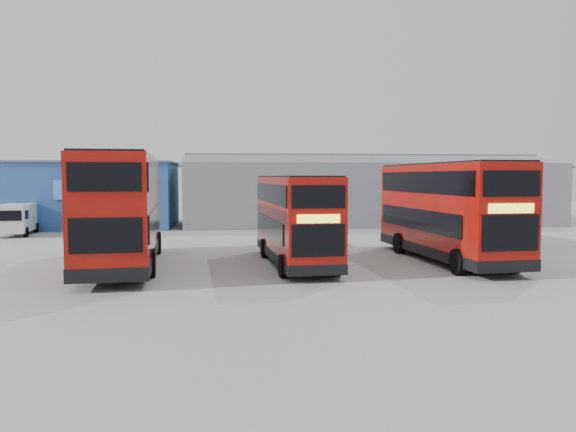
{
  "coord_description": "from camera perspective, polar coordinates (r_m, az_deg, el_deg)",
  "views": [
    {
      "loc": [
        -3.34,
        -27.3,
        3.93
      ],
      "look_at": [
        -0.77,
        -1.27,
        2.1
      ],
      "focal_mm": 35.0,
      "sensor_mm": 36.0,
      "label": 1
    }
  ],
  "objects": [
    {
      "name": "ground_plane",
      "position": [
        27.78,
        1.33,
        -4.13
      ],
      "size": [
        120.0,
        120.0,
        0.0
      ],
      "primitive_type": "plane",
      "color": "gray",
      "rests_on": "ground"
    },
    {
      "name": "office_block",
      "position": [
        46.55,
        -18.89,
        2.12
      ],
      "size": [
        12.3,
        8.32,
        5.12
      ],
      "color": "navy",
      "rests_on": "ground"
    },
    {
      "name": "maintenance_shed",
      "position": [
        48.66,
        7.84,
        2.4
      ],
      "size": [
        30.5,
        12.0,
        5.89
      ],
      "color": "gray",
      "rests_on": "ground"
    },
    {
      "name": "double_decker_left",
      "position": [
        25.44,
        -16.46,
        0.44
      ],
      "size": [
        3.83,
        11.72,
        4.87
      ],
      "rotation": [
        0.0,
        0.0,
        3.23
      ],
      "color": "#9B0F08",
      "rests_on": "ground"
    },
    {
      "name": "double_decker_centre",
      "position": [
        25.09,
        0.69,
        -0.46
      ],
      "size": [
        2.97,
        9.54,
        3.98
      ],
      "rotation": [
        0.0,
        0.0,
        0.08
      ],
      "color": "#9B0F08",
      "rests_on": "ground"
    },
    {
      "name": "double_decker_right",
      "position": [
        27.21,
        15.76,
        0.36
      ],
      "size": [
        3.4,
        10.96,
        4.57
      ],
      "rotation": [
        0.0,
        0.0,
        0.07
      ],
      "color": "#9B0F08",
      "rests_on": "ground"
    },
    {
      "name": "single_decker_blue",
      "position": [
        36.27,
        16.95,
        -0.3
      ],
      "size": [
        3.06,
        9.94,
        2.65
      ],
      "rotation": [
        0.0,
        0.0,
        3.23
      ],
      "color": "black",
      "rests_on": "ground"
    },
    {
      "name": "panel_van",
      "position": [
        42.04,
        -25.87,
        -0.17
      ],
      "size": [
        2.53,
        4.96,
        2.08
      ],
      "rotation": [
        0.0,
        0.0,
        0.13
      ],
      "color": "white",
      "rests_on": "ground"
    }
  ]
}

